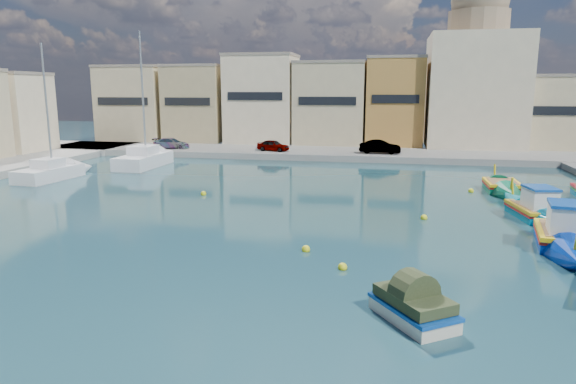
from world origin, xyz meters
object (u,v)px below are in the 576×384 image
(church_block, at_px, (475,74))
(yacht_midnorth, at_px, (64,171))
(luzzu_turquoise_cabin, at_px, (535,212))
(yacht_north, at_px, (154,158))
(luzzu_blue_cabin, at_px, (564,238))
(luzzu_green, at_px, (502,188))
(tender_near, at_px, (413,308))

(church_block, height_order, yacht_midnorth, church_block)
(luzzu_turquoise_cabin, bearing_deg, church_block, 88.16)
(church_block, xyz_separation_m, yacht_north, (-30.27, -16.47, -7.91))
(church_block, distance_m, luzzu_blue_cabin, 37.60)
(luzzu_green, bearing_deg, luzzu_turquoise_cabin, -88.09)
(church_block, relative_size, tender_near, 6.19)
(tender_near, distance_m, yacht_north, 36.76)
(luzzu_blue_cabin, bearing_deg, church_block, 88.31)
(luzzu_blue_cabin, xyz_separation_m, yacht_midnorth, (-33.02, 12.26, 0.05))
(yacht_north, bearing_deg, luzzu_blue_cabin, -34.76)
(tender_near, bearing_deg, yacht_midnorth, 141.09)
(church_block, relative_size, luzzu_green, 2.41)
(yacht_midnorth, bearing_deg, yacht_north, 64.33)
(luzzu_turquoise_cabin, relative_size, yacht_north, 0.69)
(church_block, relative_size, luzzu_turquoise_cabin, 2.17)
(luzzu_green, height_order, yacht_north, yacht_north)
(church_block, distance_m, yacht_north, 35.35)
(church_block, height_order, tender_near, church_block)
(luzzu_green, bearing_deg, tender_near, -107.13)
(luzzu_green, distance_m, tender_near, 22.49)
(church_block, height_order, luzzu_green, church_block)
(yacht_north, distance_m, yacht_midnorth, 8.87)
(luzzu_turquoise_cabin, relative_size, yacht_midnorth, 0.80)
(luzzu_blue_cabin, xyz_separation_m, luzzu_green, (-0.18, 12.58, -0.12))
(luzzu_turquoise_cabin, xyz_separation_m, tender_near, (-6.87, -14.11, 0.08))
(tender_near, relative_size, yacht_north, 0.24)
(yacht_north, bearing_deg, church_block, 28.54)
(church_block, bearing_deg, tender_near, -99.81)
(tender_near, height_order, yacht_north, yacht_north)
(luzzu_green, relative_size, tender_near, 2.57)
(luzzu_green, bearing_deg, church_block, 87.01)
(church_block, xyz_separation_m, luzzu_turquoise_cabin, (-1.02, -31.52, -8.07))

